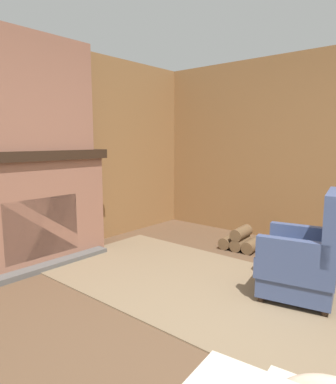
{
  "coord_description": "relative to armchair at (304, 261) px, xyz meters",
  "views": [
    {
      "loc": [
        1.07,
        -1.95,
        1.43
      ],
      "look_at": [
        -1.2,
        0.74,
        0.9
      ],
      "focal_mm": 32.0,
      "sensor_mm": 36.0,
      "label": 1
    }
  ],
  "objects": [
    {
      "name": "ground_plane",
      "position": [
        -0.11,
        -1.08,
        -0.36
      ],
      "size": [
        14.0,
        14.0,
        0.0
      ],
      "primitive_type": "plane",
      "color": "brown"
    },
    {
      "name": "wood_panel_wall_left",
      "position": [
        -2.93,
        -1.08,
        0.94
      ],
      "size": [
        0.06,
        6.17,
        2.6
      ],
      "color": "olive",
      "rests_on": "ground"
    },
    {
      "name": "fireplace_hearth",
      "position": [
        -2.7,
        -1.08,
        0.29
      ],
      "size": [
        0.58,
        1.82,
        1.32
      ],
      "color": "#93604C",
      "rests_on": "ground"
    },
    {
      "name": "chimney_breast",
      "position": [
        -2.71,
        -1.08,
        1.59
      ],
      "size": [
        0.32,
        1.51,
        1.26
      ],
      "color": "#93604C",
      "rests_on": "fireplace_hearth"
    },
    {
      "name": "area_rug",
      "position": [
        -0.67,
        -0.35,
        -0.36
      ],
      "size": [
        3.89,
        1.77,
        0.01
      ],
      "color": "#7A664C",
      "rests_on": "ground"
    },
    {
      "name": "armchair",
      "position": [
        0.0,
        0.0,
        0.0
      ],
      "size": [
        0.76,
        0.74,
        1.01
      ],
      "rotation": [
        0.0,
        0.0,
        3.33
      ],
      "color": "#3D4C75",
      "rests_on": "ground"
    },
    {
      "name": "firewood_stack",
      "position": [
        -1.13,
        0.95,
        -0.25
      ],
      "size": [
        0.51,
        0.42,
        0.3
      ],
      "rotation": [
        0.0,
        0.0,
        0.07
      ],
      "color": "brown",
      "rests_on": "ground"
    },
    {
      "name": "storage_case",
      "position": [
        -2.75,
        -0.78,
        1.02
      ],
      "size": [
        0.15,
        0.21,
        0.13
      ],
      "color": "black",
      "rests_on": "fireplace_hearth"
    }
  ]
}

